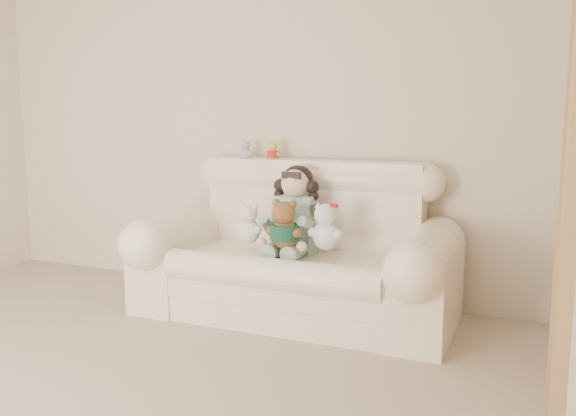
% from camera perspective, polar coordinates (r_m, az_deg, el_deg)
% --- Properties ---
extents(wall_back, '(4.50, 0.00, 4.50)m').
position_cam_1_polar(wall_back, '(4.68, -3.91, 8.19)').
color(wall_back, beige).
rests_on(wall_back, ground).
extents(sofa, '(2.10, 0.95, 1.03)m').
position_cam_1_polar(sofa, '(4.06, 0.55, -3.07)').
color(sofa, '#FFEECD').
rests_on(sofa, floor).
extents(door_panel, '(0.06, 0.90, 2.10)m').
position_cam_1_polar(door_panel, '(3.09, 24.81, 2.33)').
color(door_panel, '#A87B48').
rests_on(door_panel, floor).
extents(seated_child, '(0.40, 0.47, 0.60)m').
position_cam_1_polar(seated_child, '(4.10, 0.70, -0.04)').
color(seated_child, '#2A774E').
rests_on(seated_child, sofa).
extents(brown_teddy, '(0.27, 0.23, 0.37)m').
position_cam_1_polar(brown_teddy, '(3.87, -0.31, -1.10)').
color(brown_teddy, brown).
rests_on(brown_teddy, sofa).
extents(white_cat, '(0.25, 0.21, 0.36)m').
position_cam_1_polar(white_cat, '(3.85, 3.56, -1.26)').
color(white_cat, silver).
rests_on(white_cat, sofa).
extents(cream_teddy, '(0.20, 0.15, 0.31)m').
position_cam_1_polar(cream_teddy, '(4.07, -3.64, -1.07)').
color(cream_teddy, white).
rests_on(cream_teddy, sofa).
extents(yellow_mini_bear, '(0.13, 0.12, 0.17)m').
position_cam_1_polar(yellow_mini_bear, '(4.43, -1.40, 5.54)').
color(yellow_mini_bear, yellow).
rests_on(yellow_mini_bear, sofa).
extents(grey_mini_plush, '(0.14, 0.12, 0.17)m').
position_cam_1_polar(grey_mini_plush, '(4.52, -3.93, 5.58)').
color(grey_mini_plush, '#B5B6BC').
rests_on(grey_mini_plush, sofa).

